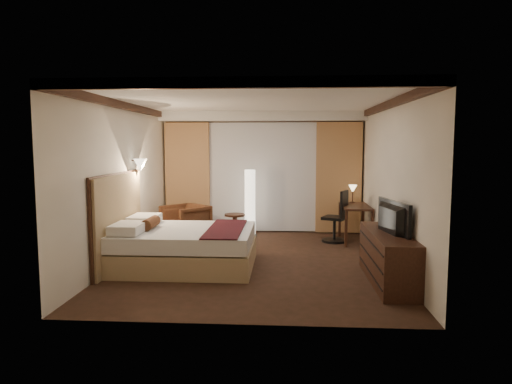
# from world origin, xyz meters

# --- Properties ---
(floor) EXTENTS (4.50, 5.50, 0.01)m
(floor) POSITION_xyz_m (0.00, 0.00, 0.00)
(floor) COLOR black
(floor) RESTS_ON ground
(ceiling) EXTENTS (4.50, 5.50, 0.01)m
(ceiling) POSITION_xyz_m (0.00, 0.00, 2.70)
(ceiling) COLOR white
(ceiling) RESTS_ON back_wall
(back_wall) EXTENTS (4.50, 0.02, 2.70)m
(back_wall) POSITION_xyz_m (0.00, 2.75, 1.35)
(back_wall) COLOR beige
(back_wall) RESTS_ON floor
(left_wall) EXTENTS (0.02, 5.50, 2.70)m
(left_wall) POSITION_xyz_m (-2.25, 0.00, 1.35)
(left_wall) COLOR beige
(left_wall) RESTS_ON floor
(right_wall) EXTENTS (0.02, 5.50, 2.70)m
(right_wall) POSITION_xyz_m (2.25, 0.00, 1.35)
(right_wall) COLOR beige
(right_wall) RESTS_ON floor
(crown_molding) EXTENTS (4.50, 5.50, 0.12)m
(crown_molding) POSITION_xyz_m (0.00, 0.00, 2.64)
(crown_molding) COLOR black
(crown_molding) RESTS_ON ceiling
(soffit) EXTENTS (4.50, 0.50, 0.20)m
(soffit) POSITION_xyz_m (0.00, 2.50, 2.60)
(soffit) COLOR white
(soffit) RESTS_ON ceiling
(curtain_sheer) EXTENTS (2.48, 0.04, 2.45)m
(curtain_sheer) POSITION_xyz_m (0.00, 2.67, 1.25)
(curtain_sheer) COLOR silver
(curtain_sheer) RESTS_ON back_wall
(curtain_left_drape) EXTENTS (1.00, 0.14, 2.45)m
(curtain_left_drape) POSITION_xyz_m (-1.70, 2.61, 1.25)
(curtain_left_drape) COLOR tan
(curtain_left_drape) RESTS_ON back_wall
(curtain_right_drape) EXTENTS (1.00, 0.14, 2.45)m
(curtain_right_drape) POSITION_xyz_m (1.70, 2.61, 1.25)
(curtain_right_drape) COLOR tan
(curtain_right_drape) RESTS_ON back_wall
(wall_sconce) EXTENTS (0.24, 0.24, 0.24)m
(wall_sconce) POSITION_xyz_m (-2.09, 0.45, 1.62)
(wall_sconce) COLOR white
(wall_sconce) RESTS_ON left_wall
(bed) EXTENTS (2.19, 1.71, 0.64)m
(bed) POSITION_xyz_m (-1.09, -0.41, 0.32)
(bed) COLOR white
(bed) RESTS_ON floor
(headboard) EXTENTS (0.12, 2.01, 1.50)m
(headboard) POSITION_xyz_m (-2.20, -0.41, 0.75)
(headboard) COLOR tan
(headboard) RESTS_ON floor
(armchair) EXTENTS (1.09, 1.09, 0.82)m
(armchair) POSITION_xyz_m (-1.55, 1.64, 0.41)
(armchair) COLOR #4A2216
(armchair) RESTS_ON floor
(side_table) EXTENTS (0.45, 0.45, 0.49)m
(side_table) POSITION_xyz_m (-0.57, 2.07, 0.25)
(side_table) COLOR black
(side_table) RESTS_ON floor
(floor_lamp) EXTENTS (0.31, 0.31, 1.46)m
(floor_lamp) POSITION_xyz_m (-0.24, 2.14, 0.73)
(floor_lamp) COLOR white
(floor_lamp) RESTS_ON floor
(desk) EXTENTS (0.55, 1.15, 0.75)m
(desk) POSITION_xyz_m (1.95, 1.73, 0.38)
(desk) COLOR black
(desk) RESTS_ON floor
(desk_lamp) EXTENTS (0.18, 0.18, 0.34)m
(desk_lamp) POSITION_xyz_m (1.95, 2.15, 0.92)
(desk_lamp) COLOR #FFD899
(desk_lamp) RESTS_ON desk
(office_chair) EXTENTS (0.68, 0.68, 1.07)m
(office_chair) POSITION_xyz_m (1.53, 1.68, 0.53)
(office_chair) COLOR black
(office_chair) RESTS_ON floor
(dresser) EXTENTS (0.50, 1.88, 0.73)m
(dresser) POSITION_xyz_m (2.00, -1.06, 0.37)
(dresser) COLOR black
(dresser) RESTS_ON floor
(television) EXTENTS (0.77, 1.12, 0.13)m
(television) POSITION_xyz_m (1.97, -1.06, 1.03)
(television) COLOR black
(television) RESTS_ON dresser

